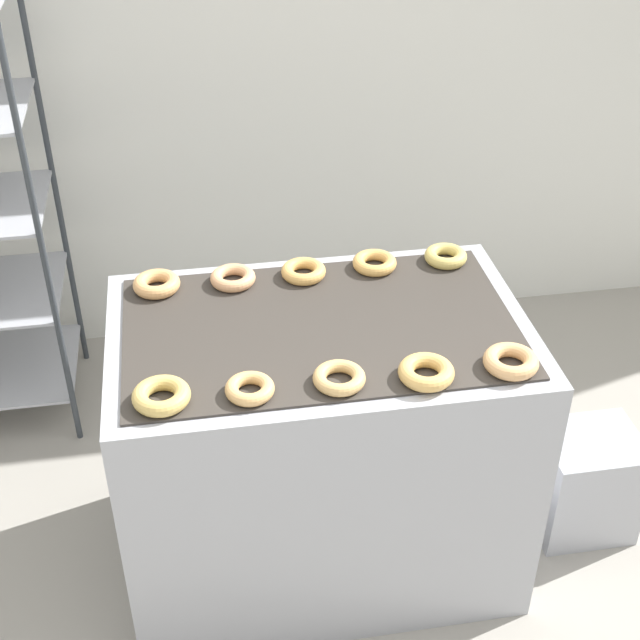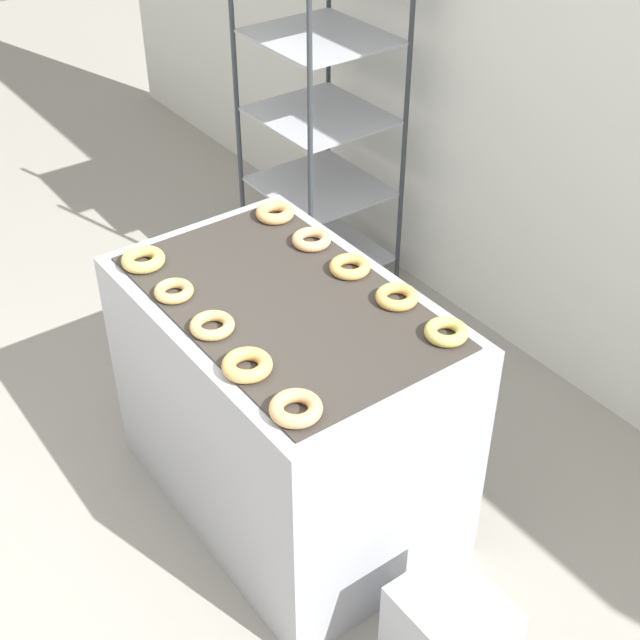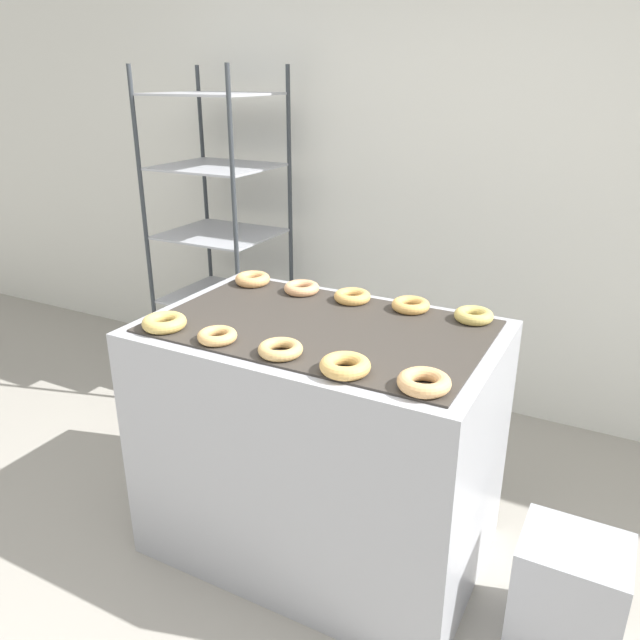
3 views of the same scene
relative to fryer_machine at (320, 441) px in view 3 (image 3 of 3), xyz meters
name	(u,v)px [view 3 (image 3 of 3)]	position (x,y,z in m)	size (l,w,h in m)	color
wall_back	(451,156)	(0.00, 1.47, 0.92)	(8.00, 0.05, 2.80)	silver
fryer_machine	(320,441)	(0.00, 0.00, 0.00)	(1.26, 0.81, 0.96)	#A8AAB2
baking_rack_cart	(220,234)	(-1.19, 1.02, 0.46)	(0.64, 0.58, 1.85)	#33383D
glaze_bin	(568,593)	(0.95, -0.04, -0.28)	(0.34, 0.29, 0.40)	#A8AAB2
donut_near_leftmost	(164,322)	(-0.47, -0.28, 0.50)	(0.16, 0.16, 0.04)	#D9B55E
donut_near_left	(217,336)	(-0.24, -0.29, 0.50)	(0.13, 0.13, 0.04)	#E3AD67
donut_near_center	(280,349)	(0.01, -0.28, 0.50)	(0.14, 0.14, 0.04)	#DDAF68
donut_near_right	(345,366)	(0.24, -0.30, 0.50)	(0.16, 0.16, 0.04)	#E3B05E
donut_near_rightmost	(424,382)	(0.49, -0.29, 0.50)	(0.16, 0.16, 0.04)	#E3AB6D
donut_far_leftmost	(253,279)	(-0.48, 0.28, 0.50)	(0.15, 0.15, 0.04)	#E7A865
donut_far_left	(302,288)	(-0.23, 0.28, 0.50)	(0.15, 0.15, 0.04)	#E7A772
donut_far_center	(352,296)	(-0.01, 0.28, 0.50)	(0.14, 0.14, 0.04)	#E8AD5A
donut_far_right	(411,305)	(0.23, 0.30, 0.50)	(0.14, 0.14, 0.04)	#E7AD5A
donut_far_rightmost	(474,316)	(0.47, 0.30, 0.50)	(0.14, 0.14, 0.04)	#D4BA5F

